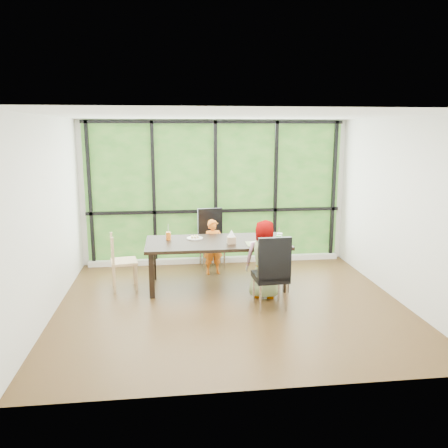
{
  "coord_description": "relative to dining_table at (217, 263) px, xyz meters",
  "views": [
    {
      "loc": [
        -0.85,
        -6.18,
        2.5
      ],
      "look_at": [
        -0.02,
        0.73,
        1.05
      ],
      "focal_mm": 36.14,
      "sensor_mm": 36.0,
      "label": 1
    }
  ],
  "objects": [
    {
      "name": "chair_end_beech",
      "position": [
        -1.49,
        0.04,
        0.08
      ],
      "size": [
        0.47,
        0.48,
        0.9
      ],
      "primitive_type": "cube",
      "rotation": [
        0.0,
        0.0,
        1.74
      ],
      "color": "tan",
      "rests_on": "ground"
    },
    {
      "name": "crepe_rolls_far",
      "position": [
        -0.35,
        0.21,
        0.41
      ],
      "size": [
        0.15,
        0.12,
        0.04
      ],
      "primitive_type": null,
      "color": "tan",
      "rests_on": "plate_far"
    },
    {
      "name": "plate_near",
      "position": [
        0.62,
        -0.26,
        0.38
      ],
      "size": [
        0.26,
        0.26,
        0.02
      ],
      "primitive_type": "cylinder",
      "color": "white",
      "rests_on": "dining_table"
    },
    {
      "name": "dining_table",
      "position": [
        0.0,
        0.0,
        0.0
      ],
      "size": [
        2.29,
        1.1,
        0.75
      ],
      "primitive_type": "cube",
      "rotation": [
        0.0,
        0.0,
        0.02
      ],
      "color": "black",
      "rests_on": "ground"
    },
    {
      "name": "straw_pink",
      "position": [
        0.94,
        -0.3,
        0.55
      ],
      "size": [
        0.01,
        0.04,
        0.2
      ],
      "primitive_type": "cylinder",
      "rotation": [
        0.14,
        0.0,
        0.0
      ],
      "color": "pink",
      "rests_on": "green_cup"
    },
    {
      "name": "crepe_rolls_near",
      "position": [
        0.62,
        -0.26,
        0.41
      ],
      "size": [
        0.05,
        0.12,
        0.04
      ],
      "primitive_type": null,
      "color": "tan",
      "rests_on": "plate_near"
    },
    {
      "name": "child_older",
      "position": [
        0.67,
        -0.6,
        0.22
      ],
      "size": [
        0.67,
        0.53,
        1.19
      ],
      "primitive_type": "imported",
      "rotation": [
        0.0,
        0.0,
        2.86
      ],
      "color": "slate",
      "rests_on": "ground"
    },
    {
      "name": "orange_cup",
      "position": [
        -0.78,
        0.19,
        0.44
      ],
      "size": [
        0.08,
        0.08,
        0.13
      ],
      "primitive_type": "cylinder",
      "color": "orange",
      "rests_on": "dining_table"
    },
    {
      "name": "green_cup",
      "position": [
        0.94,
        -0.3,
        0.44
      ],
      "size": [
        0.09,
        0.09,
        0.14
      ],
      "primitive_type": "cylinder",
      "color": "green",
      "rests_on": "dining_table"
    },
    {
      "name": "chair_interior_leather",
      "position": [
        0.65,
        -1.02,
        0.17
      ],
      "size": [
        0.48,
        0.48,
        1.08
      ],
      "primitive_type": "cube",
      "rotation": [
        0.0,
        0.0,
        3.19
      ],
      "color": "black",
      "rests_on": "ground"
    },
    {
      "name": "tissue_box",
      "position": [
        0.21,
        -0.18,
        0.43
      ],
      "size": [
        0.13,
        0.13,
        0.11
      ],
      "primitive_type": "cube",
      "color": "tan",
      "rests_on": "dining_table"
    },
    {
      "name": "placemat",
      "position": [
        0.65,
        -0.25,
        0.38
      ],
      "size": [
        0.42,
        0.31,
        0.01
      ],
      "primitive_type": "cube",
      "color": "tan",
      "rests_on": "dining_table"
    },
    {
      "name": "tissue",
      "position": [
        0.21,
        -0.18,
        0.54
      ],
      "size": [
        0.12,
        0.12,
        0.11
      ],
      "primitive_type": "cone",
      "color": "white",
      "rests_on": "tissue_box"
    },
    {
      "name": "plate_far",
      "position": [
        -0.35,
        0.21,
        0.38
      ],
      "size": [
        0.26,
        0.26,
        0.02
      ],
      "primitive_type": "cylinder",
      "color": "white",
      "rests_on": "dining_table"
    },
    {
      "name": "foliage_backdrop",
      "position": [
        0.12,
        1.4,
        0.98
      ],
      "size": [
        4.8,
        0.02,
        2.65
      ],
      "primitive_type": "cube",
      "color": "#234D19",
      "rests_on": "back_wall"
    },
    {
      "name": "straw_white",
      "position": [
        -0.78,
        0.19,
        0.54
      ],
      "size": [
        0.01,
        0.04,
        0.2
      ],
      "primitive_type": "cylinder",
      "rotation": [
        0.14,
        0.0,
        0.0
      ],
      "color": "white",
      "rests_on": "orange_cup"
    },
    {
      "name": "child_toddler",
      "position": [
        -0.0,
        0.64,
        0.11
      ],
      "size": [
        0.39,
        0.29,
        0.98
      ],
      "primitive_type": "imported",
      "rotation": [
        0.0,
        0.0,
        0.15
      ],
      "color": "orange",
      "rests_on": "ground"
    },
    {
      "name": "white_mug",
      "position": [
        1.04,
        0.05,
        0.42
      ],
      "size": [
        0.09,
        0.09,
        0.09
      ],
      "primitive_type": "cylinder",
      "color": "white",
      "rests_on": "dining_table"
    },
    {
      "name": "chair_window_leather",
      "position": [
        0.01,
        1.02,
        0.17
      ],
      "size": [
        0.5,
        0.5,
        1.08
      ],
      "primitive_type": "cube",
      "rotation": [
        0.0,
        0.0,
        0.1
      ],
      "color": "black",
      "rests_on": "ground"
    },
    {
      "name": "window_sill",
      "position": [
        0.12,
        1.32,
        -0.33
      ],
      "size": [
        4.8,
        0.12,
        0.1
      ],
      "primitive_type": "cube",
      "color": "silver",
      "rests_on": "ground"
    },
    {
      "name": "window_mullions",
      "position": [
        0.12,
        1.36,
        0.98
      ],
      "size": [
        4.8,
        0.06,
        2.65
      ],
      "primitive_type": null,
      "color": "black",
      "rests_on": "back_wall"
    },
    {
      "name": "back_wall",
      "position": [
        0.12,
        1.42,
        0.98
      ],
      "size": [
        5.0,
        0.0,
        5.0
      ],
      "primitive_type": "plane",
      "rotation": [
        1.57,
        0.0,
        0.0
      ],
      "color": "silver",
      "rests_on": "ground"
    },
    {
      "name": "ground",
      "position": [
        0.12,
        -0.83,
        -0.38
      ],
      "size": [
        5.0,
        5.0,
        0.0
      ],
      "primitive_type": "plane",
      "color": "black",
      "rests_on": "ground"
    }
  ]
}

